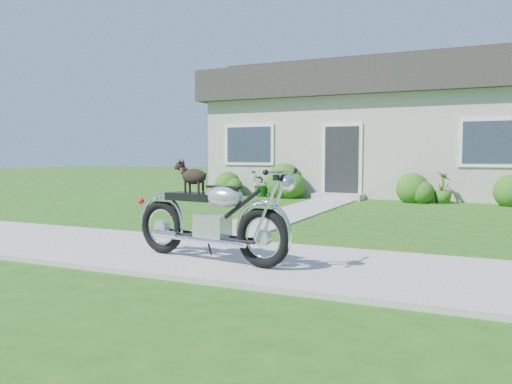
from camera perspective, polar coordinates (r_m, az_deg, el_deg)
ground at (r=5.94m, az=1.76°, el=-8.09°), size 80.00×80.00×0.00m
sidewalk at (r=5.93m, az=1.76°, el=-7.90°), size 24.00×2.20×0.04m
walkway at (r=11.08m, az=4.52°, el=-2.26°), size 1.20×8.00×0.03m
house at (r=17.52m, az=17.12°, el=6.98°), size 12.60×7.03×4.50m
shrub_row at (r=14.01m, az=16.60°, el=0.63°), size 10.55×1.11×1.11m
potted_plant_left at (r=15.21m, az=0.65°, el=0.96°), size 0.68×0.76×0.79m
potted_plant_right at (r=13.96m, az=20.61°, el=0.51°), size 0.60×0.60×0.85m
motorcycle_with_dog at (r=5.80m, az=-5.10°, el=-2.90°), size 2.21×0.68×1.15m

